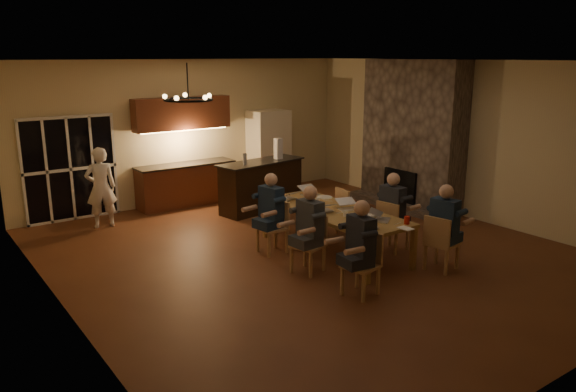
# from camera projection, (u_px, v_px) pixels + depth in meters

# --- Properties ---
(floor) EXTENTS (9.00, 9.00, 0.00)m
(floor) POSITION_uv_depth(u_px,v_px,m) (312.00, 254.00, 9.56)
(floor) COLOR brown
(floor) RESTS_ON ground
(back_wall) EXTENTS (8.00, 0.04, 3.20)m
(back_wall) POSITION_uv_depth(u_px,v_px,m) (190.00, 131.00, 12.73)
(back_wall) COLOR beige
(back_wall) RESTS_ON ground
(left_wall) EXTENTS (0.04, 9.00, 3.20)m
(left_wall) POSITION_uv_depth(u_px,v_px,m) (56.00, 197.00, 6.90)
(left_wall) COLOR beige
(left_wall) RESTS_ON ground
(right_wall) EXTENTS (0.04, 9.00, 3.20)m
(right_wall) POSITION_uv_depth(u_px,v_px,m) (468.00, 140.00, 11.45)
(right_wall) COLOR beige
(right_wall) RESTS_ON ground
(ceiling) EXTENTS (8.00, 9.00, 0.04)m
(ceiling) POSITION_uv_depth(u_px,v_px,m) (314.00, 60.00, 8.78)
(ceiling) COLOR white
(ceiling) RESTS_ON back_wall
(french_doors) EXTENTS (1.86, 0.08, 2.10)m
(french_doors) POSITION_uv_depth(u_px,v_px,m) (70.00, 169.00, 11.30)
(french_doors) COLOR black
(french_doors) RESTS_ON ground
(fireplace) EXTENTS (0.58, 2.50, 3.20)m
(fireplace) POSITION_uv_depth(u_px,v_px,m) (412.00, 135.00, 12.21)
(fireplace) COLOR #716358
(fireplace) RESTS_ON ground
(kitchenette) EXTENTS (2.24, 0.68, 2.40)m
(kitchenette) POSITION_uv_depth(u_px,v_px,m) (185.00, 152.00, 12.41)
(kitchenette) COLOR brown
(kitchenette) RESTS_ON ground
(refrigerator) EXTENTS (0.90, 0.68, 2.00)m
(refrigerator) POSITION_uv_depth(u_px,v_px,m) (269.00, 152.00, 13.66)
(refrigerator) COLOR #F0E5C9
(refrigerator) RESTS_ON ground
(dining_table) EXTENTS (1.10, 2.83, 0.75)m
(dining_table) POSITION_uv_depth(u_px,v_px,m) (333.00, 231.00, 9.56)
(dining_table) COLOR #9F773F
(dining_table) RESTS_ON ground
(bar_island) EXTENTS (2.08, 0.99, 1.08)m
(bar_island) POSITION_uv_depth(u_px,v_px,m) (261.00, 186.00, 12.13)
(bar_island) COLOR black
(bar_island) RESTS_ON ground
(chair_left_near) EXTENTS (0.52, 0.52, 0.89)m
(chair_left_near) POSITION_uv_depth(u_px,v_px,m) (361.00, 265.00, 7.82)
(chair_left_near) COLOR tan
(chair_left_near) RESTS_ON ground
(chair_left_mid) EXTENTS (0.55, 0.55, 0.89)m
(chair_left_mid) POSITION_uv_depth(u_px,v_px,m) (308.00, 245.00, 8.66)
(chair_left_mid) COLOR tan
(chair_left_mid) RESTS_ON ground
(chair_left_far) EXTENTS (0.45, 0.45, 0.89)m
(chair_left_far) POSITION_uv_depth(u_px,v_px,m) (272.00, 227.00, 9.53)
(chair_left_far) COLOR tan
(chair_left_far) RESTS_ON ground
(chair_right_near) EXTENTS (0.52, 0.52, 0.89)m
(chair_right_near) POSITION_uv_depth(u_px,v_px,m) (442.00, 242.00, 8.76)
(chair_right_near) COLOR tan
(chair_right_near) RESTS_ON ground
(chair_right_mid) EXTENTS (0.51, 0.51, 0.89)m
(chair_right_mid) POSITION_uv_depth(u_px,v_px,m) (393.00, 226.00, 9.63)
(chair_right_mid) COLOR tan
(chair_right_mid) RESTS_ON ground
(chair_right_far) EXTENTS (0.50, 0.50, 0.89)m
(chair_right_far) POSITION_uv_depth(u_px,v_px,m) (351.00, 211.00, 10.52)
(chair_right_far) COLOR tan
(chair_right_far) RESTS_ON ground
(person_left_near) EXTENTS (0.66, 0.66, 1.38)m
(person_left_near) POSITION_uv_depth(u_px,v_px,m) (361.00, 248.00, 7.77)
(person_left_near) COLOR #23262D
(person_left_near) RESTS_ON ground
(person_right_near) EXTENTS (0.68, 0.68, 1.38)m
(person_right_near) POSITION_uv_depth(u_px,v_px,m) (444.00, 228.00, 8.69)
(person_right_near) COLOR #1B2F45
(person_right_near) RESTS_ON ground
(person_left_mid) EXTENTS (0.64, 0.64, 1.38)m
(person_left_mid) POSITION_uv_depth(u_px,v_px,m) (310.00, 230.00, 8.60)
(person_left_mid) COLOR #3C4248
(person_left_mid) RESTS_ON ground
(person_right_mid) EXTENTS (0.65, 0.65, 1.38)m
(person_right_mid) POSITION_uv_depth(u_px,v_px,m) (392.00, 213.00, 9.52)
(person_right_mid) COLOR #23262D
(person_right_mid) RESTS_ON ground
(person_left_far) EXTENTS (0.69, 0.69, 1.38)m
(person_left_far) POSITION_uv_depth(u_px,v_px,m) (271.00, 213.00, 9.50)
(person_left_far) COLOR #1B2F45
(person_left_far) RESTS_ON ground
(standing_person) EXTENTS (0.63, 0.46, 1.59)m
(standing_person) POSITION_uv_depth(u_px,v_px,m) (101.00, 187.00, 10.87)
(standing_person) COLOR white
(standing_person) RESTS_ON ground
(chandelier) EXTENTS (0.62, 0.62, 0.03)m
(chandelier) POSITION_uv_depth(u_px,v_px,m) (188.00, 100.00, 6.99)
(chandelier) COLOR black
(chandelier) RESTS_ON ceiling
(laptop_a) EXTENTS (0.42, 0.41, 0.23)m
(laptop_a) POSITION_uv_depth(u_px,v_px,m) (367.00, 220.00, 8.49)
(laptop_a) COLOR silver
(laptop_a) RESTS_ON dining_table
(laptop_b) EXTENTS (0.42, 0.41, 0.23)m
(laptop_b) POSITION_uv_depth(u_px,v_px,m) (382.00, 214.00, 8.83)
(laptop_b) COLOR silver
(laptop_b) RESTS_ON dining_table
(laptop_c) EXTENTS (0.36, 0.33, 0.23)m
(laptop_c) POSITION_uv_depth(u_px,v_px,m) (323.00, 205.00, 9.36)
(laptop_c) COLOR silver
(laptop_c) RESTS_ON dining_table
(laptop_d) EXTENTS (0.38, 0.35, 0.23)m
(laptop_d) POSITION_uv_depth(u_px,v_px,m) (348.00, 203.00, 9.46)
(laptop_d) COLOR silver
(laptop_d) RESTS_ON dining_table
(laptop_e) EXTENTS (0.38, 0.35, 0.23)m
(laptop_e) POSITION_uv_depth(u_px,v_px,m) (287.00, 193.00, 10.14)
(laptop_e) COLOR silver
(laptop_e) RESTS_ON dining_table
(laptop_f) EXTENTS (0.33, 0.30, 0.23)m
(laptop_f) POSITION_uv_depth(u_px,v_px,m) (310.00, 189.00, 10.43)
(laptop_f) COLOR silver
(laptop_f) RESTS_ON dining_table
(mug_front) EXTENTS (0.08, 0.08, 0.10)m
(mug_front) POSITION_uv_depth(u_px,v_px,m) (346.00, 213.00, 9.08)
(mug_front) COLOR white
(mug_front) RESTS_ON dining_table
(mug_mid) EXTENTS (0.07, 0.07, 0.10)m
(mug_mid) POSITION_uv_depth(u_px,v_px,m) (318.00, 201.00, 9.86)
(mug_mid) COLOR white
(mug_mid) RESTS_ON dining_table
(mug_back) EXTENTS (0.08, 0.08, 0.10)m
(mug_back) POSITION_uv_depth(u_px,v_px,m) (285.00, 200.00, 9.90)
(mug_back) COLOR white
(mug_back) RESTS_ON dining_table
(redcup_near) EXTENTS (0.09, 0.09, 0.12)m
(redcup_near) POSITION_uv_depth(u_px,v_px,m) (407.00, 220.00, 8.67)
(redcup_near) COLOR #B0150B
(redcup_near) RESTS_ON dining_table
(redcup_mid) EXTENTS (0.08, 0.08, 0.12)m
(redcup_mid) POSITION_uv_depth(u_px,v_px,m) (299.00, 204.00, 9.58)
(redcup_mid) COLOR #B0150B
(redcup_mid) RESTS_ON dining_table
(can_silver) EXTENTS (0.07, 0.07, 0.12)m
(can_silver) POSITION_uv_depth(u_px,v_px,m) (366.00, 216.00, 8.90)
(can_silver) COLOR #B2B2B7
(can_silver) RESTS_ON dining_table
(can_cola) EXTENTS (0.06, 0.06, 0.12)m
(can_cola) POSITION_uv_depth(u_px,v_px,m) (277.00, 192.00, 10.45)
(can_cola) COLOR #3F0F0C
(can_cola) RESTS_ON dining_table
(plate_near) EXTENTS (0.24, 0.24, 0.02)m
(plate_near) POSITION_uv_depth(u_px,v_px,m) (372.00, 215.00, 9.16)
(plate_near) COLOR white
(plate_near) RESTS_ON dining_table
(plate_left) EXTENTS (0.26, 0.26, 0.02)m
(plate_left) POSITION_uv_depth(u_px,v_px,m) (357.00, 226.00, 8.53)
(plate_left) COLOR white
(plate_left) RESTS_ON dining_table
(plate_far) EXTENTS (0.28, 0.28, 0.02)m
(plate_far) POSITION_uv_depth(u_px,v_px,m) (325.00, 197.00, 10.27)
(plate_far) COLOR white
(plate_far) RESTS_ON dining_table
(notepad) EXTENTS (0.17, 0.23, 0.01)m
(notepad) POSITION_uv_depth(u_px,v_px,m) (406.00, 228.00, 8.44)
(notepad) COLOR white
(notepad) RESTS_ON dining_table
(bar_bottle) EXTENTS (0.08, 0.08, 0.24)m
(bar_bottle) POSITION_uv_depth(u_px,v_px,m) (245.00, 159.00, 11.56)
(bar_bottle) COLOR #99999E
(bar_bottle) RESTS_ON bar_island
(bar_blender) EXTENTS (0.15, 0.15, 0.46)m
(bar_blender) POSITION_uv_depth(u_px,v_px,m) (278.00, 149.00, 12.21)
(bar_blender) COLOR silver
(bar_blender) RESTS_ON bar_island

